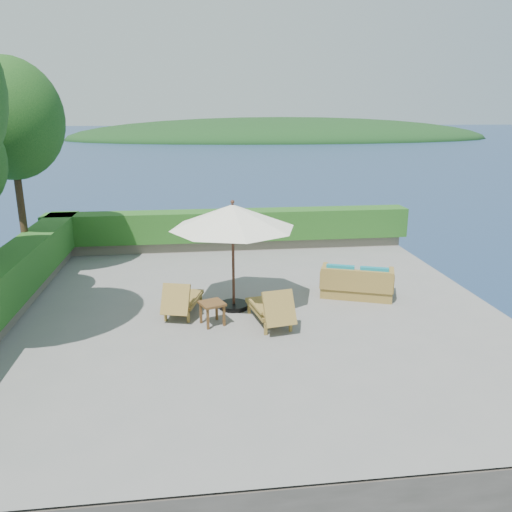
{
  "coord_description": "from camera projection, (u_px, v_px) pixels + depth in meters",
  "views": [
    {
      "loc": [
        -1.16,
        -11.2,
        4.59
      ],
      "look_at": [
        0.3,
        0.8,
        1.1
      ],
      "focal_mm": 35.0,
      "sensor_mm": 36.0,
      "label": 1
    }
  ],
  "objects": [
    {
      "name": "planter_wall_left",
      "position": [
        4.0,
        313.0,
        11.39
      ],
      "size": [
        0.6,
        12.0,
        0.36
      ],
      "primitive_type": "cube",
      "color": "#72695B",
      "rests_on": "ground"
    },
    {
      "name": "lounge_left",
      "position": [
        182.0,
        299.0,
        11.67
      ],
      "size": [
        1.01,
        1.66,
        0.89
      ],
      "rotation": [
        0.0,
        0.0,
        -0.26
      ],
      "color": "olive",
      "rests_on": "ground"
    },
    {
      "name": "hedge_left",
      "position": [
        0.0,
        285.0,
        11.2
      ],
      "size": [
        0.9,
        12.4,
        1.0
      ],
      "primitive_type": "cube",
      "color": "#1B4614",
      "rests_on": "planter_wall_left"
    },
    {
      "name": "planter_wall_far",
      "position": [
        231.0,
        244.0,
        17.38
      ],
      "size": [
        12.0,
        0.6,
        0.36
      ],
      "primitive_type": "cube",
      "color": "#72695B",
      "rests_on": "ground"
    },
    {
      "name": "patio_umbrella",
      "position": [
        233.0,
        218.0,
        11.54
      ],
      "size": [
        3.29,
        3.29,
        2.66
      ],
      "rotation": [
        0.0,
        0.0,
        0.12
      ],
      "color": "black",
      "rests_on": "ground"
    },
    {
      "name": "offshore_island",
      "position": [
        282.0,
        139.0,
        149.35
      ],
      "size": [
        126.0,
        57.6,
        12.6
      ],
      "primitive_type": "ellipsoid",
      "color": "black",
      "rests_on": "ocean"
    },
    {
      "name": "ground",
      "position": [
        248.0,
        309.0,
        12.09
      ],
      "size": [
        12.0,
        12.0,
        0.0
      ],
      "primitive_type": "plane",
      "color": "gray",
      "rests_on": "ground"
    },
    {
      "name": "wicker_loveseat",
      "position": [
        357.0,
        284.0,
        12.82
      ],
      "size": [
        2.02,
        1.5,
        0.89
      ],
      "rotation": [
        0.0,
        0.0,
        -0.35
      ],
      "color": "olive",
      "rests_on": "ground"
    },
    {
      "name": "ocean",
      "position": [
        248.0,
        417.0,
        12.92
      ],
      "size": [
        600.0,
        600.0,
        0.0
      ],
      "primitive_type": "plane",
      "color": "#182B4A",
      "rests_on": "ground"
    },
    {
      "name": "side_table",
      "position": [
        212.0,
        306.0,
        11.09
      ],
      "size": [
        0.65,
        0.65,
        0.53
      ],
      "rotation": [
        0.0,
        0.0,
        0.39
      ],
      "color": "brown",
      "rests_on": "ground"
    },
    {
      "name": "lounge_right",
      "position": [
        271.0,
        308.0,
        11.08
      ],
      "size": [
        0.97,
        1.74,
        0.95
      ],
      "rotation": [
        0.0,
        0.0,
        0.18
      ],
      "color": "olive",
      "rests_on": "ground"
    },
    {
      "name": "tree_far",
      "position": [
        10.0,
        120.0,
        13.22
      ],
      "size": [
        2.8,
        2.8,
        6.03
      ],
      "color": "#402D18",
      "rests_on": "ground"
    },
    {
      "name": "hedge_far",
      "position": [
        231.0,
        225.0,
        17.19
      ],
      "size": [
        12.4,
        0.9,
        1.0
      ],
      "primitive_type": "cube",
      "color": "#1B4614",
      "rests_on": "planter_wall_far"
    },
    {
      "name": "foundation",
      "position": [
        248.0,
        366.0,
        12.52
      ],
      "size": [
        12.0,
        12.0,
        3.0
      ],
      "primitive_type": "cube",
      "color": "#60564C",
      "rests_on": "ocean"
    }
  ]
}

